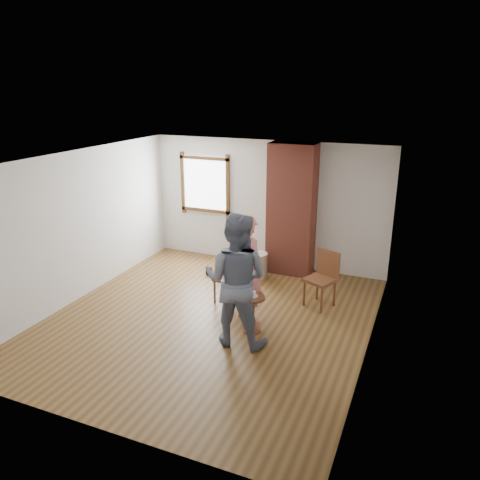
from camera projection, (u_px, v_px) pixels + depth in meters
name	position (u px, v px, depth m)	size (l,w,h in m)	color
ground	(209.00, 320.00, 7.61)	(5.50, 5.50, 0.00)	brown
room_shell	(220.00, 203.00, 7.59)	(5.04, 5.52, 2.62)	silver
brick_chimney	(292.00, 210.00, 9.17)	(0.90, 0.50, 2.60)	#A64C3B
stoneware_crock	(257.00, 265.00, 9.21)	(0.39, 0.39, 0.50)	tan
dark_pot	(209.00, 271.00, 9.40)	(0.14, 0.14, 0.14)	black
dining_chair_left	(229.00, 274.00, 8.19)	(0.43, 0.43, 0.87)	brown
dining_chair_right	(323.00, 276.00, 7.97)	(0.59, 0.59, 0.97)	brown
side_table	(252.00, 308.00, 7.13)	(0.40, 0.40, 0.60)	brown
cake_plate	(252.00, 296.00, 7.07)	(0.18, 0.18, 0.01)	white
cake_slice	(253.00, 294.00, 7.06)	(0.08, 0.07, 0.06)	white
man	(236.00, 280.00, 6.67)	(0.97, 0.75, 1.99)	#121832
person_pink	(248.00, 269.00, 7.36)	(0.64, 0.42, 1.76)	#F28379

